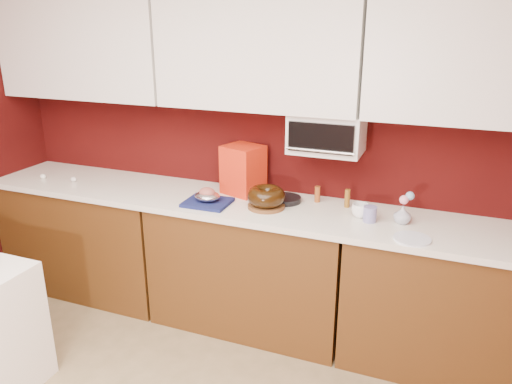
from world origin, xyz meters
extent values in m
cube|color=#3C0908|center=(0.00, 2.25, 1.25)|extent=(4.00, 0.02, 2.50)
cube|color=#512E10|center=(-1.33, 1.94, 0.43)|extent=(1.31, 0.58, 0.86)
cube|color=#512E10|center=(0.00, 1.94, 0.43)|extent=(1.31, 0.58, 0.86)
cube|color=#512E10|center=(1.33, 1.94, 0.43)|extent=(1.31, 0.58, 0.86)
cube|color=white|center=(0.00, 1.94, 0.88)|extent=(4.00, 0.62, 0.04)
cube|color=white|center=(-1.33, 2.08, 1.85)|extent=(1.31, 0.33, 0.70)
cube|color=white|center=(0.00, 2.08, 1.85)|extent=(1.31, 0.33, 0.70)
cube|color=white|center=(1.33, 2.08, 1.85)|extent=(1.31, 0.33, 0.70)
cube|color=white|center=(0.45, 2.10, 1.38)|extent=(0.45, 0.30, 0.25)
cube|color=black|center=(0.45, 1.94, 1.38)|extent=(0.40, 0.02, 0.18)
cylinder|color=silver|center=(0.45, 1.93, 1.30)|extent=(0.42, 0.02, 0.02)
cylinder|color=brown|center=(0.12, 1.90, 0.91)|extent=(0.31, 0.31, 0.02)
torus|color=black|center=(0.12, 1.90, 0.98)|extent=(0.27, 0.27, 0.10)
cube|color=#141B4E|center=(-0.26, 1.82, 0.91)|extent=(0.30, 0.25, 0.02)
ellipsoid|color=silver|center=(-0.26, 1.82, 0.96)|extent=(0.19, 0.17, 0.06)
ellipsoid|color=#AF5A50|center=(-0.26, 1.82, 0.98)|extent=(0.12, 0.10, 0.07)
cube|color=#BC0C0F|center=(-0.13, 2.12, 1.07)|extent=(0.30, 0.29, 0.34)
cylinder|color=black|center=(0.21, 2.05, 0.92)|extent=(0.21, 0.21, 0.03)
imported|color=white|center=(0.71, 1.96, 0.95)|extent=(0.13, 0.13, 0.10)
cylinder|color=navy|center=(0.78, 1.91, 0.95)|extent=(0.10, 0.10, 0.10)
imported|color=#A8AEBF|center=(0.96, 1.95, 0.96)|extent=(0.09, 0.09, 0.12)
sphere|color=pink|center=(0.96, 1.95, 1.05)|extent=(0.05, 0.05, 0.05)
sphere|color=#80AACD|center=(0.99, 1.97, 1.07)|extent=(0.05, 0.05, 0.05)
cylinder|color=white|center=(1.04, 1.73, 0.91)|extent=(0.26, 0.26, 0.01)
cylinder|color=brown|center=(0.40, 2.12, 0.95)|extent=(0.04, 0.04, 0.11)
ellipsoid|color=white|center=(-1.67, 1.85, 0.92)|extent=(0.05, 0.04, 0.04)
ellipsoid|color=silver|center=(-1.40, 1.87, 0.92)|extent=(0.05, 0.04, 0.04)
cylinder|color=brown|center=(0.60, 2.10, 0.96)|extent=(0.04, 0.04, 0.12)
camera|label=1|loc=(1.16, -0.91, 2.05)|focal=35.00mm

